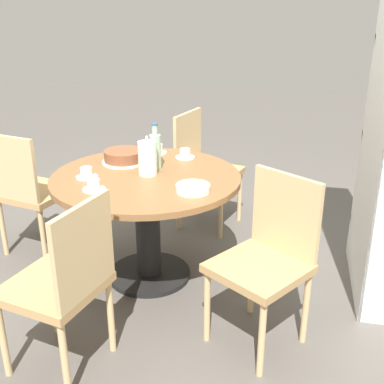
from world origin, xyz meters
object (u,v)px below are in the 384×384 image
(chair_d, at_px, (203,166))
(coffee_pot, at_px, (147,157))
(cup_c, at_px, (86,174))
(chair_c, at_px, (267,257))
(chair_a, at_px, (30,190))
(chair_b, at_px, (63,282))
(cup_b, at_px, (185,154))
(cake_main, at_px, (124,157))
(cup_d, at_px, (157,150))
(cup_a, at_px, (94,186))
(water_bottle, at_px, (155,150))

(chair_d, height_order, coffee_pot, coffee_pot)
(cup_c, bearing_deg, chair_c, 73.40)
(chair_a, distance_m, coffee_pot, 0.95)
(chair_b, relative_size, cup_c, 6.97)
(coffee_pot, height_order, cup_b, coffee_pot)
(cake_main, distance_m, cup_d, 0.29)
(coffee_pot, bearing_deg, cup_a, -34.66)
(chair_c, height_order, cup_a, chair_c)
(coffee_pot, bearing_deg, chair_a, -97.10)
(cake_main, bearing_deg, cup_c, -20.35)
(chair_a, xyz_separation_m, water_bottle, (-0.00, 0.90, 0.34))
(chair_d, relative_size, cup_b, 6.97)
(cake_main, xyz_separation_m, cup_a, (0.50, 0.00, -0.01))
(chair_d, height_order, cup_b, chair_d)
(cup_c, distance_m, cup_d, 0.62)
(cup_a, bearing_deg, chair_d, 161.53)
(coffee_pot, distance_m, cup_c, 0.37)
(water_bottle, relative_size, cup_b, 2.26)
(coffee_pot, bearing_deg, chair_d, 168.57)
(cake_main, relative_size, cup_d, 2.21)
(cup_a, distance_m, cup_b, 0.77)
(chair_c, height_order, cup_d, chair_c)
(coffee_pot, relative_size, cup_d, 1.88)
(chair_b, xyz_separation_m, chair_c, (-0.44, 0.90, 0.00))
(chair_a, xyz_separation_m, chair_c, (0.57, 1.65, 0.00))
(chair_c, bearing_deg, cup_c, -162.71)
(cake_main, bearing_deg, cup_a, 0.53)
(water_bottle, xyz_separation_m, cup_b, (-0.25, 0.13, -0.09))
(chair_b, height_order, chair_c, same)
(chair_d, distance_m, cake_main, 0.81)
(chair_a, height_order, coffee_pot, coffee_pot)
(cup_b, height_order, cup_d, same)
(cup_d, bearing_deg, coffee_pot, 8.71)
(chair_d, distance_m, water_bottle, 0.82)
(cake_main, xyz_separation_m, cup_b, (-0.18, 0.36, -0.01))
(chair_a, bearing_deg, coffee_pot, -174.62)
(coffee_pot, bearing_deg, cup_c, -68.41)
(cup_b, xyz_separation_m, cup_c, (0.50, -0.48, 0.00))
(chair_c, relative_size, chair_d, 1.00)
(coffee_pot, bearing_deg, chair_c, 58.76)
(cup_a, distance_m, cup_c, 0.22)
(chair_d, relative_size, coffee_pot, 3.70)
(cake_main, bearing_deg, cup_d, 147.37)
(chair_b, bearing_deg, chair_a, -131.15)
(cake_main, bearing_deg, cup_b, 116.35)
(water_bottle, bearing_deg, cup_c, -55.10)
(chair_b, relative_size, cup_b, 6.97)
(cup_c, height_order, cup_d, same)
(chair_a, relative_size, cup_d, 6.97)
(chair_c, xyz_separation_m, cake_main, (-0.65, -0.98, 0.26))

